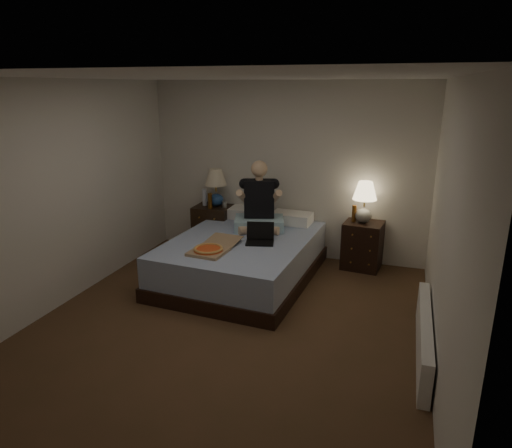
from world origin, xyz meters
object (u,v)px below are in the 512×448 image
(bed, at_px, (242,258))
(lamp_left, at_px, (216,188))
(pizza_box, at_px, (208,250))
(beer_bottle_right, at_px, (354,214))
(person, at_px, (259,196))
(radiator, at_px, (424,336))
(water_bottle, at_px, (205,197))
(beer_bottle_left, at_px, (210,201))
(lamp_right, at_px, (364,202))
(laptop, at_px, (260,234))
(nightstand_left, at_px, (214,228))
(soda_can, at_px, (224,204))
(nightstand_right, at_px, (362,245))

(bed, relative_size, lamp_left, 3.92)
(bed, height_order, pizza_box, pizza_box)
(beer_bottle_right, distance_m, pizza_box, 2.11)
(bed, distance_m, person, 0.86)
(bed, relative_size, radiator, 1.37)
(water_bottle, height_order, beer_bottle_right, water_bottle)
(beer_bottle_right, bearing_deg, beer_bottle_left, -175.95)
(lamp_right, xyz_separation_m, radiator, (0.79, -2.02, -0.73))
(laptop, relative_size, radiator, 0.21)
(person, bearing_deg, nightstand_left, 136.12)
(lamp_left, height_order, laptop, lamp_left)
(nightstand_left, bearing_deg, soda_can, -13.90)
(beer_bottle_left, xyz_separation_m, pizza_box, (0.57, -1.34, -0.23))
(water_bottle, xyz_separation_m, pizza_box, (0.72, -1.49, -0.24))
(person, height_order, laptop, person)
(radiator, bearing_deg, lamp_left, 145.46)
(bed, distance_m, radiator, 2.50)
(radiator, bearing_deg, nightstand_left, 145.90)
(laptop, bearing_deg, soda_can, 118.15)
(nightstand_left, relative_size, person, 0.75)
(nightstand_left, relative_size, water_bottle, 2.80)
(lamp_right, distance_m, laptop, 1.53)
(lamp_left, relative_size, lamp_right, 1.00)
(soda_can, bearing_deg, beer_bottle_left, -148.60)
(nightstand_right, distance_m, lamp_right, 0.61)
(nightstand_left, bearing_deg, pizza_box, -69.38)
(bed, height_order, beer_bottle_right, beer_bottle_right)
(nightstand_left, xyz_separation_m, lamp_left, (0.05, 0.00, 0.63))
(nightstand_right, xyz_separation_m, beer_bottle_left, (-2.19, -0.16, 0.49))
(lamp_left, xyz_separation_m, beer_bottle_left, (-0.03, -0.16, -0.17))
(person, xyz_separation_m, pizza_box, (-0.28, -1.07, -0.42))
(nightstand_left, relative_size, pizza_box, 0.92)
(nightstand_left, distance_m, beer_bottle_right, 2.11)
(beer_bottle_right, xyz_separation_m, laptop, (-1.03, -0.97, -0.10))
(lamp_right, relative_size, beer_bottle_right, 2.43)
(lamp_left, bearing_deg, laptop, -44.52)
(nightstand_right, height_order, person, person)
(lamp_right, xyz_separation_m, soda_can, (-2.00, -0.05, -0.18))
(nightstand_left, distance_m, laptop, 1.47)
(lamp_left, bearing_deg, radiator, -34.54)
(radiator, bearing_deg, water_bottle, 147.20)
(laptop, distance_m, pizza_box, 0.70)
(water_bottle, distance_m, beer_bottle_right, 2.21)
(nightstand_right, xyz_separation_m, radiator, (0.77, -2.02, -0.13))
(water_bottle, xyz_separation_m, soda_can, (0.33, -0.04, -0.07))
(lamp_left, bearing_deg, beer_bottle_left, -101.46)
(lamp_right, bearing_deg, laptop, -139.50)
(water_bottle, bearing_deg, bed, -43.31)
(person, xyz_separation_m, laptop, (0.19, -0.55, -0.34))
(lamp_left, relative_size, laptop, 1.65)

